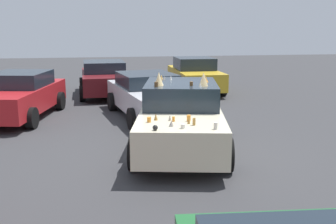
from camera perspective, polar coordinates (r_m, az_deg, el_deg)
ground_plane at (r=9.32m, az=1.82°, el=-5.35°), size 60.00×60.00×0.00m
art_car_decorated at (r=9.19m, az=1.86°, el=-0.65°), size 4.76×2.71×1.82m
parked_sedan_far_left at (r=16.90m, az=-9.07°, el=4.82°), size 4.30×2.16×1.40m
parked_sedan_row_back_center at (r=17.65m, az=3.82°, el=5.29°), size 4.39×2.05×1.48m
parked_sedan_behind_left at (r=12.59m, az=-2.78°, el=2.43°), size 4.71×2.54×1.36m
parked_sedan_behind_right at (r=13.25m, az=-20.50°, el=2.25°), size 4.57×2.63×1.41m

